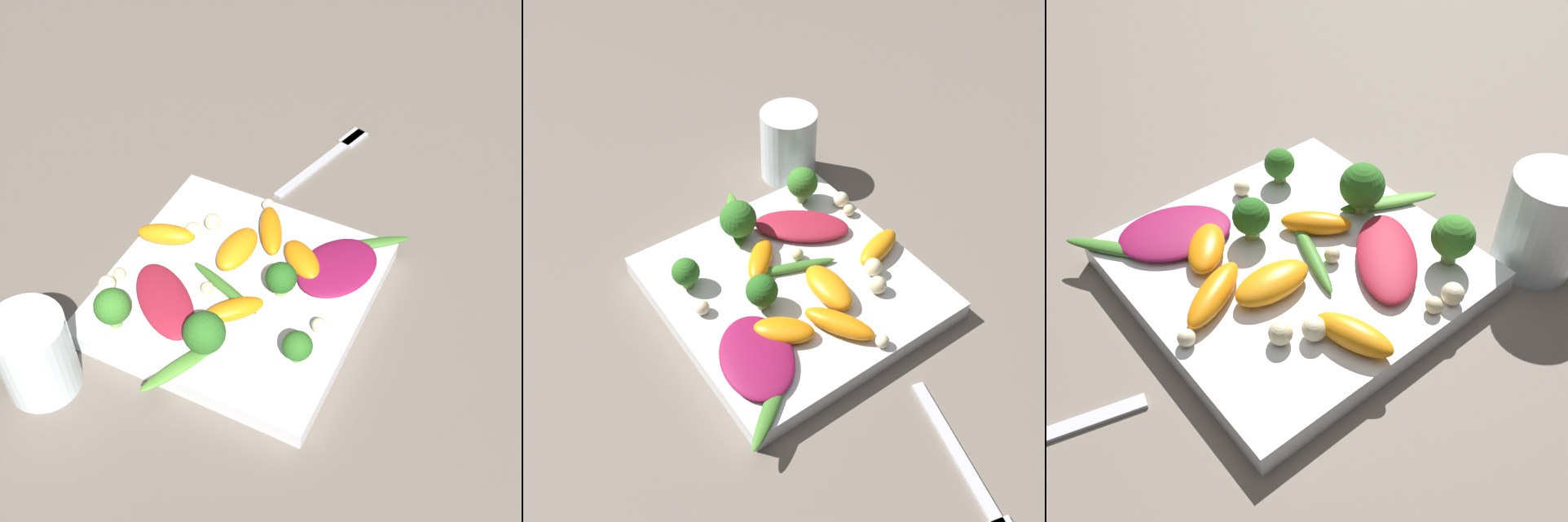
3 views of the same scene
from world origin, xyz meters
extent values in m
plane|color=#6B6056|center=(0.00, 0.00, 0.00)|extent=(2.40, 2.40, 0.00)
cube|color=white|center=(0.00, 0.00, 0.01)|extent=(0.26, 0.26, 0.02)
cylinder|color=silver|center=(0.17, -0.12, 0.04)|extent=(0.07, 0.07, 0.09)
ellipsoid|color=maroon|center=(0.05, -0.05, 0.03)|extent=(0.10, 0.11, 0.01)
ellipsoid|color=maroon|center=(-0.06, 0.08, 0.03)|extent=(0.11, 0.10, 0.01)
ellipsoid|color=orange|center=(-0.02, -0.10, 0.03)|extent=(0.04, 0.07, 0.02)
ellipsoid|color=orange|center=(-0.08, 0.00, 0.03)|extent=(0.07, 0.06, 0.02)
ellipsoid|color=orange|center=(0.04, 0.01, 0.03)|extent=(0.06, 0.06, 0.02)
ellipsoid|color=orange|center=(-0.05, 0.05, 0.03)|extent=(0.06, 0.06, 0.02)
ellipsoid|color=orange|center=(-0.04, -0.02, 0.03)|extent=(0.07, 0.04, 0.02)
cylinder|color=#84AD5B|center=(-0.01, 0.04, 0.03)|extent=(0.01, 0.01, 0.01)
sphere|color=#26601E|center=(-0.01, 0.04, 0.04)|extent=(0.03, 0.03, 0.03)
cylinder|color=#7A9E51|center=(0.10, -0.08, 0.03)|extent=(0.01, 0.01, 0.02)
sphere|color=#387A28|center=(0.10, -0.08, 0.05)|extent=(0.04, 0.04, 0.04)
cylinder|color=#7A9E51|center=(0.06, 0.09, 0.03)|extent=(0.01, 0.01, 0.01)
sphere|color=#2D6B23|center=(0.06, 0.09, 0.04)|extent=(0.03, 0.03, 0.03)
cylinder|color=#7A9E51|center=(0.08, 0.01, 0.03)|extent=(0.01, 0.01, 0.02)
sphere|color=#2D6B23|center=(0.08, 0.01, 0.05)|extent=(0.04, 0.04, 0.04)
ellipsoid|color=#518E33|center=(0.11, 0.00, 0.03)|extent=(0.09, 0.05, 0.01)
ellipsoid|color=#3D7528|center=(0.01, -0.01, 0.03)|extent=(0.04, 0.09, 0.01)
ellipsoid|color=#3D7528|center=(-0.11, 0.10, 0.03)|extent=(0.07, 0.08, 0.01)
sphere|color=beige|center=(0.06, -0.11, 0.03)|extent=(0.02, 0.02, 0.02)
sphere|color=beige|center=(0.02, 0.10, 0.03)|extent=(0.02, 0.02, 0.02)
sphere|color=beige|center=(0.02, -0.02, 0.03)|extent=(0.01, 0.01, 0.01)
sphere|color=beige|center=(-0.04, -0.07, 0.03)|extent=(0.02, 0.02, 0.02)
sphere|color=beige|center=(0.05, -0.11, 0.03)|extent=(0.01, 0.01, 0.01)
sphere|color=beige|center=(-0.06, -0.06, 0.03)|extent=(0.02, 0.02, 0.02)
sphere|color=beige|center=(-0.11, -0.02, 0.03)|extent=(0.01, 0.01, 0.01)
camera|label=1|loc=(0.42, 0.23, 0.58)|focal=50.00mm
camera|label=2|loc=(-0.34, 0.25, 0.49)|focal=42.00mm
camera|label=3|loc=(-0.22, -0.29, 0.37)|focal=42.00mm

